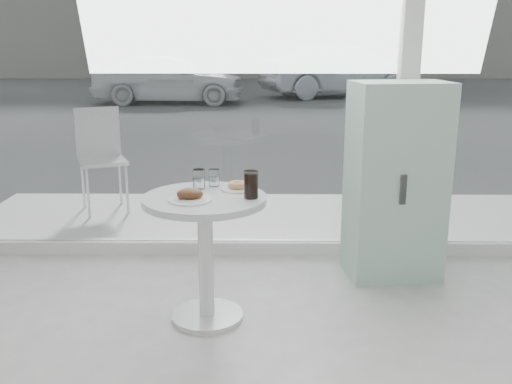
{
  "coord_description": "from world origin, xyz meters",
  "views": [
    {
      "loc": [
        -0.17,
        -1.26,
        1.64
      ],
      "look_at": [
        -0.2,
        1.7,
        0.85
      ],
      "focal_mm": 40.0,
      "sensor_mm": 36.0,
      "label": 1
    }
  ],
  "objects_px": {
    "mint_cabinet": "(395,182)",
    "car_silver": "(341,71)",
    "main_table": "(205,232)",
    "plate_fritter": "(191,196)",
    "water_tumbler_b": "(214,179)",
    "patio_chair": "(101,153)",
    "car_white": "(169,78)",
    "cola_glass": "(251,185)",
    "plate_donut": "(237,187)",
    "water_tumbler_a": "(199,180)"
  },
  "relations": [
    {
      "from": "mint_cabinet",
      "to": "car_silver",
      "type": "bearing_deg",
      "value": 76.08
    },
    {
      "from": "main_table",
      "to": "car_silver",
      "type": "relative_size",
      "value": 0.17
    },
    {
      "from": "main_table",
      "to": "plate_fritter",
      "type": "height_order",
      "value": "plate_fritter"
    },
    {
      "from": "car_silver",
      "to": "water_tumbler_b",
      "type": "xyz_separation_m",
      "value": [
        -2.59,
        -13.64,
        0.06
      ]
    },
    {
      "from": "patio_chair",
      "to": "water_tumbler_b",
      "type": "xyz_separation_m",
      "value": [
        1.24,
        -1.93,
        0.22
      ]
    },
    {
      "from": "car_white",
      "to": "plate_fritter",
      "type": "xyz_separation_m",
      "value": [
        2.06,
        -12.15,
        0.13
      ]
    },
    {
      "from": "car_white",
      "to": "car_silver",
      "type": "bearing_deg",
      "value": -67.22
    },
    {
      "from": "car_white",
      "to": "car_silver",
      "type": "relative_size",
      "value": 0.86
    },
    {
      "from": "plate_fritter",
      "to": "cola_glass",
      "type": "bearing_deg",
      "value": 10.3
    },
    {
      "from": "plate_fritter",
      "to": "plate_donut",
      "type": "height_order",
      "value": "plate_fritter"
    },
    {
      "from": "main_table",
      "to": "car_silver",
      "type": "xyz_separation_m",
      "value": [
        2.63,
        13.87,
        0.21
      ]
    },
    {
      "from": "patio_chair",
      "to": "plate_donut",
      "type": "relative_size",
      "value": 4.86
    },
    {
      "from": "patio_chair",
      "to": "car_white",
      "type": "relative_size",
      "value": 0.25
    },
    {
      "from": "water_tumbler_b",
      "to": "main_table",
      "type": "bearing_deg",
      "value": -99.17
    },
    {
      "from": "mint_cabinet",
      "to": "main_table",
      "type": "bearing_deg",
      "value": -158.92
    },
    {
      "from": "plate_fritter",
      "to": "plate_donut",
      "type": "distance_m",
      "value": 0.35
    },
    {
      "from": "patio_chair",
      "to": "car_silver",
      "type": "distance_m",
      "value": 12.32
    },
    {
      "from": "car_silver",
      "to": "plate_donut",
      "type": "bearing_deg",
      "value": 151.68
    },
    {
      "from": "patio_chair",
      "to": "water_tumbler_a",
      "type": "relative_size",
      "value": 8.14
    },
    {
      "from": "car_white",
      "to": "plate_fritter",
      "type": "relative_size",
      "value": 16.03
    },
    {
      "from": "mint_cabinet",
      "to": "plate_donut",
      "type": "xyz_separation_m",
      "value": [
        -1.08,
        -0.56,
        0.1
      ]
    },
    {
      "from": "plate_fritter",
      "to": "water_tumbler_a",
      "type": "xyz_separation_m",
      "value": [
        0.02,
        0.27,
        0.03
      ]
    },
    {
      "from": "car_silver",
      "to": "water_tumbler_b",
      "type": "height_order",
      "value": "car_silver"
    },
    {
      "from": "mint_cabinet",
      "to": "plate_donut",
      "type": "distance_m",
      "value": 1.22
    },
    {
      "from": "car_white",
      "to": "cola_glass",
      "type": "distance_m",
      "value": 12.33
    },
    {
      "from": "plate_donut",
      "to": "water_tumbler_a",
      "type": "height_order",
      "value": "water_tumbler_a"
    },
    {
      "from": "car_white",
      "to": "cola_glass",
      "type": "height_order",
      "value": "car_white"
    },
    {
      "from": "car_white",
      "to": "plate_fritter",
      "type": "height_order",
      "value": "car_white"
    },
    {
      "from": "water_tumbler_b",
      "to": "cola_glass",
      "type": "xyz_separation_m",
      "value": [
        0.23,
        -0.27,
        0.03
      ]
    },
    {
      "from": "main_table",
      "to": "water_tumbler_a",
      "type": "xyz_separation_m",
      "value": [
        -0.05,
        0.17,
        0.27
      ]
    },
    {
      "from": "plate_fritter",
      "to": "water_tumbler_a",
      "type": "bearing_deg",
      "value": 86.3
    },
    {
      "from": "plate_donut",
      "to": "car_white",
      "type": "bearing_deg",
      "value": 100.99
    },
    {
      "from": "car_silver",
      "to": "plate_donut",
      "type": "xyz_separation_m",
      "value": [
        -2.45,
        -13.73,
        0.03
      ]
    },
    {
      "from": "main_table",
      "to": "plate_fritter",
      "type": "xyz_separation_m",
      "value": [
        -0.07,
        -0.09,
        0.25
      ]
    },
    {
      "from": "main_table",
      "to": "patio_chair",
      "type": "distance_m",
      "value": 2.47
    },
    {
      "from": "plate_fritter",
      "to": "cola_glass",
      "type": "relative_size",
      "value": 1.56
    },
    {
      "from": "mint_cabinet",
      "to": "car_white",
      "type": "height_order",
      "value": "mint_cabinet"
    },
    {
      "from": "plate_fritter",
      "to": "plate_donut",
      "type": "relative_size",
      "value": 1.23
    },
    {
      "from": "mint_cabinet",
      "to": "car_white",
      "type": "xyz_separation_m",
      "value": [
        -3.39,
        11.36,
        -0.02
      ]
    },
    {
      "from": "plate_fritter",
      "to": "water_tumbler_a",
      "type": "relative_size",
      "value": 2.06
    },
    {
      "from": "car_silver",
      "to": "mint_cabinet",
      "type": "bearing_deg",
      "value": 155.85
    },
    {
      "from": "patio_chair",
      "to": "car_silver",
      "type": "xyz_separation_m",
      "value": [
        3.83,
        11.71,
        0.16
      ]
    },
    {
      "from": "water_tumbler_a",
      "to": "plate_donut",
      "type": "bearing_deg",
      "value": -7.18
    },
    {
      "from": "car_silver",
      "to": "cola_glass",
      "type": "xyz_separation_m",
      "value": [
        -2.36,
        -13.9,
        0.09
      ]
    },
    {
      "from": "water_tumbler_b",
      "to": "cola_glass",
      "type": "relative_size",
      "value": 0.68
    },
    {
      "from": "plate_donut",
      "to": "plate_fritter",
      "type": "bearing_deg",
      "value": -136.66
    },
    {
      "from": "patio_chair",
      "to": "car_silver",
      "type": "bearing_deg",
      "value": 47.83
    },
    {
      "from": "main_table",
      "to": "water_tumbler_b",
      "type": "relative_size",
      "value": 7.2
    },
    {
      "from": "mint_cabinet",
      "to": "cola_glass",
      "type": "xyz_separation_m",
      "value": [
        -0.99,
        -0.73,
        0.16
      ]
    },
    {
      "from": "mint_cabinet",
      "to": "plate_donut",
      "type": "relative_size",
      "value": 6.89
    }
  ]
}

